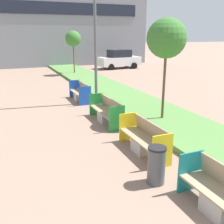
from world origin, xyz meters
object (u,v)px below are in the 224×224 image
Objects in this scene: bench_teal_frame at (222,199)px; street_lamp_post at (95,12)px; bench_green_frame at (107,113)px; sapling_tree_near at (167,39)px; parked_car_distant at (119,59)px; bench_yellow_frame at (144,141)px; sapling_tree_far at (73,39)px; litter_bin at (156,165)px; bench_blue_frame at (80,94)px.

bench_teal_frame is 0.24× the size of street_lamp_post.
sapling_tree_near is at bearing -22.80° from bench_green_frame.
bench_yellow_frame is at bearing -115.61° from parked_car_distant.
street_lamp_post is (0.61, 6.03, 3.98)m from bench_yellow_frame.
bench_yellow_frame and bench_green_frame have the same top height.
sapling_tree_near reaches higher than sapling_tree_far.
parked_car_distant reaches higher than bench_green_frame.
bench_green_frame is at bearing -119.47° from parked_car_distant.
sapling_tree_near is (2.61, 3.76, 2.77)m from litter_bin.
bench_yellow_frame is (0.00, 3.05, 0.01)m from bench_teal_frame.
bench_yellow_frame is 4.15m from sapling_tree_near.
bench_blue_frame is at bearing 90.05° from bench_green_frame.
street_lamp_post is at bearing -51.93° from bench_blue_frame.
bench_yellow_frame is at bearing -95.80° from street_lamp_post.
litter_bin is 0.23× the size of sapling_tree_near.
bench_yellow_frame is 3.05m from bench_green_frame.
bench_green_frame is 4.66m from litter_bin.
sapling_tree_near is 17.06m from parked_car_distant.
bench_green_frame is at bearing -99.11° from sapling_tree_far.
street_lamp_post is at bearing 110.56° from sapling_tree_near.
bench_green_frame is at bearing 89.96° from bench_yellow_frame.
sapling_tree_far is at bearing 82.61° from bench_yellow_frame.
bench_yellow_frame reaches higher than litter_bin.
bench_blue_frame is (0.00, 9.86, 0.00)m from bench_teal_frame.
bench_yellow_frame is at bearing -133.19° from sapling_tree_near.
bench_yellow_frame is 19.67m from parked_car_distant.
sapling_tree_far is at bearing -159.27° from parked_car_distant.
bench_yellow_frame is at bearing 89.96° from bench_teal_frame.
litter_bin is 21.34m from parked_car_distant.
bench_yellow_frame is at bearing 70.43° from litter_bin.
bench_teal_frame is 1.58m from litter_bin.
bench_green_frame is 3.62m from sapling_tree_near.
sapling_tree_far reaches higher than bench_green_frame.
sapling_tree_near is 1.09× the size of sapling_tree_far.
parked_car_distant is at bearing 68.06° from bench_yellow_frame.
bench_blue_frame is at bearing 128.07° from street_lamp_post.
bench_teal_frame is 19.18m from sapling_tree_far.
street_lamp_post reaches higher than sapling_tree_near.
bench_green_frame is at bearing 83.08° from litter_bin.
sapling_tree_near is 0.92× the size of parked_car_distant.
sapling_tree_near is (2.05, -4.63, 2.86)m from bench_blue_frame.
bench_yellow_frame is 7.25m from street_lamp_post.
street_lamp_post is (1.17, 7.60, 3.89)m from litter_bin.
litter_bin is (-0.56, -4.62, 0.09)m from bench_green_frame.
sapling_tree_far is (2.61, 17.41, 2.53)m from litter_bin.
bench_green_frame and bench_blue_frame have the same top height.
bench_teal_frame is 22.53m from parked_car_distant.
bench_green_frame is 0.29× the size of street_lamp_post.
street_lamp_post is (0.61, 2.98, 3.97)m from bench_green_frame.
bench_teal_frame is 3.05m from bench_yellow_frame.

